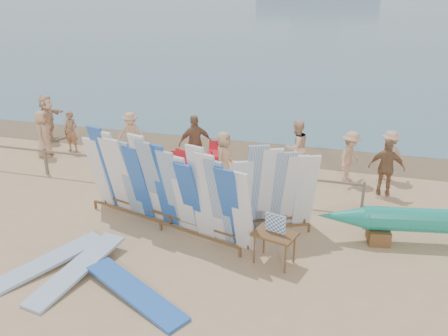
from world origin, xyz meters
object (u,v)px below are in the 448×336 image
(vendor_table, at_px, (274,247))
(beachgoer_8, at_px, (296,147))
(main_surfboard_rack, at_px, (163,188))
(beach_chair_right, at_px, (182,174))
(beachgoer_0, at_px, (43,134))
(beachgoer_11, at_px, (48,118))
(flat_board_b, at_px, (48,267))
(beachgoer_3, at_px, (131,133))
(flat_board_a, at_px, (78,275))
(stroller, at_px, (215,165))
(beachgoer_4, at_px, (195,143))
(beachgoer_10, at_px, (387,168))
(beach_chair_left, at_px, (177,172))
(flat_board_d, at_px, (136,297))
(beachgoer_1, at_px, (71,132))
(beachgoer_6, at_px, (224,157))
(beachgoer_extra_0, at_px, (389,155))
(beachgoer_9, at_px, (350,157))
(side_surfboard_rack, at_px, (274,192))

(vendor_table, bearing_deg, beachgoer_8, 108.57)
(main_surfboard_rack, bearing_deg, beach_chair_right, 118.66)
(beachgoer_0, bearing_deg, beachgoer_11, 13.50)
(flat_board_b, distance_m, beachgoer_11, 9.46)
(main_surfboard_rack, height_order, beachgoer_3, main_surfboard_rack)
(flat_board_a, distance_m, stroller, 6.12)
(beachgoer_4, height_order, beachgoer_10, beachgoer_4)
(beach_chair_left, bearing_deg, beach_chair_right, -11.73)
(beachgoer_0, bearing_deg, beachgoer_4, -104.52)
(beach_chair_left, height_order, beachgoer_10, beachgoer_10)
(stroller, bearing_deg, flat_board_d, -94.93)
(beachgoer_1, height_order, beachgoer_6, beachgoer_6)
(stroller, bearing_deg, beachgoer_10, -5.04)
(flat_board_d, relative_size, stroller, 2.33)
(main_surfboard_rack, distance_m, beachgoer_1, 7.12)
(main_surfboard_rack, distance_m, beachgoer_extra_0, 7.47)
(flat_board_d, relative_size, flat_board_a, 1.00)
(flat_board_b, relative_size, beach_chair_left, 2.88)
(beachgoer_11, height_order, beachgoer_3, beachgoer_11)
(beachgoer_9, relative_size, beachgoer_extra_0, 1.02)
(flat_board_d, height_order, beachgoer_3, beachgoer_3)
(main_surfboard_rack, xyz_separation_m, side_surfboard_rack, (2.71, 0.56, -0.03))
(beachgoer_4, bearing_deg, beachgoer_8, 159.91)
(main_surfboard_rack, bearing_deg, beach_chair_left, 121.74)
(flat_board_b, distance_m, beach_chair_right, 5.42)
(beachgoer_9, bearing_deg, side_surfboard_rack, 179.02)
(beachgoer_1, height_order, beachgoer_extra_0, beachgoer_extra_0)
(beachgoer_0, height_order, beachgoer_9, beachgoer_0)
(flat_board_a, xyz_separation_m, beachgoer_extra_0, (6.63, 7.44, 0.81))
(flat_board_b, height_order, beach_chair_left, beach_chair_left)
(vendor_table, xyz_separation_m, beach_chair_left, (-3.83, 3.89, -0.14))
(stroller, bearing_deg, beachgoer_extra_0, 8.70)
(stroller, relative_size, beachgoer_11, 0.63)
(main_surfboard_rack, distance_m, flat_board_d, 3.13)
(beach_chair_right, bearing_deg, flat_board_a, -114.48)
(vendor_table, relative_size, beachgoer_6, 0.75)
(beach_chair_left, bearing_deg, beachgoer_3, 167.59)
(beach_chair_right, bearing_deg, beachgoer_6, -0.91)
(beachgoer_extra_0, bearing_deg, beachgoer_11, -10.87)
(flat_board_a, bearing_deg, main_surfboard_rack, 77.90)
(flat_board_b, height_order, beachgoer_4, beachgoer_4)
(beachgoer_6, bearing_deg, beachgoer_4, 67.76)
(beachgoer_11, bearing_deg, flat_board_d, -142.88)
(beachgoer_4, xyz_separation_m, beachgoer_1, (-5.02, 0.52, -0.18))
(beachgoer_3, relative_size, beachgoer_8, 0.85)
(flat_board_b, bearing_deg, beachgoer_11, 150.90)
(stroller, bearing_deg, beach_chair_left, -167.07)
(vendor_table, bearing_deg, side_surfboard_rack, 117.13)
(beachgoer_4, bearing_deg, flat_board_a, 54.56)
(beach_chair_left, relative_size, beachgoer_extra_0, 0.58)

